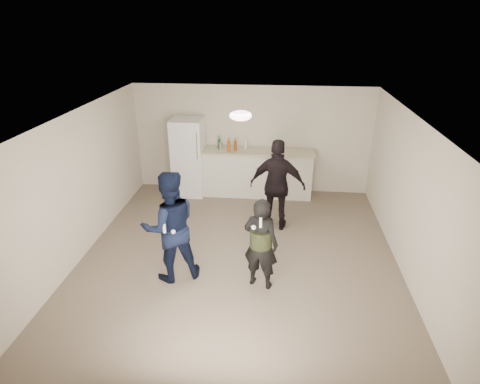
# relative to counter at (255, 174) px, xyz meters

# --- Properties ---
(floor) EXTENTS (6.00, 6.00, 0.00)m
(floor) POSITION_rel_counter_xyz_m (-0.11, -2.67, -0.53)
(floor) COLOR #6B5B4C
(floor) RESTS_ON ground
(ceiling) EXTENTS (6.00, 6.00, 0.00)m
(ceiling) POSITION_rel_counter_xyz_m (-0.11, -2.67, 1.98)
(ceiling) COLOR silver
(ceiling) RESTS_ON wall_back
(wall_back) EXTENTS (6.00, 0.00, 6.00)m
(wall_back) POSITION_rel_counter_xyz_m (-0.11, 0.33, 0.72)
(wall_back) COLOR beige
(wall_back) RESTS_ON floor
(wall_front) EXTENTS (6.00, 0.00, 6.00)m
(wall_front) POSITION_rel_counter_xyz_m (-0.11, -5.67, 0.72)
(wall_front) COLOR beige
(wall_front) RESTS_ON floor
(wall_left) EXTENTS (0.00, 6.00, 6.00)m
(wall_left) POSITION_rel_counter_xyz_m (-2.86, -2.67, 0.72)
(wall_left) COLOR beige
(wall_left) RESTS_ON floor
(wall_right) EXTENTS (0.00, 6.00, 6.00)m
(wall_right) POSITION_rel_counter_xyz_m (2.64, -2.67, 0.72)
(wall_right) COLOR beige
(wall_right) RESTS_ON floor
(counter) EXTENTS (2.60, 0.56, 1.05)m
(counter) POSITION_rel_counter_xyz_m (0.00, 0.00, 0.00)
(counter) COLOR silver
(counter) RESTS_ON floor
(counter_top) EXTENTS (2.68, 0.64, 0.04)m
(counter_top) POSITION_rel_counter_xyz_m (0.00, 0.00, 0.55)
(counter_top) COLOR #B9B28F
(counter_top) RESTS_ON counter
(fridge) EXTENTS (0.70, 0.70, 1.80)m
(fridge) POSITION_rel_counter_xyz_m (-1.55, -0.07, 0.38)
(fridge) COLOR white
(fridge) RESTS_ON floor
(fridge_handle) EXTENTS (0.02, 0.02, 0.60)m
(fridge_handle) POSITION_rel_counter_xyz_m (-1.27, -0.44, 0.78)
(fridge_handle) COLOR #BBBABF
(fridge_handle) RESTS_ON fridge
(ceiling_dome) EXTENTS (0.36, 0.36, 0.16)m
(ceiling_dome) POSITION_rel_counter_xyz_m (-0.11, -2.37, 1.93)
(ceiling_dome) COLOR white
(ceiling_dome) RESTS_ON ceiling
(shaker) EXTENTS (0.08, 0.08, 0.17)m
(shaker) POSITION_rel_counter_xyz_m (-0.80, 0.03, 0.65)
(shaker) COLOR silver
(shaker) RESTS_ON counter_top
(man) EXTENTS (1.10, 1.01, 1.83)m
(man) POSITION_rel_counter_xyz_m (-1.11, -3.38, 0.39)
(man) COLOR #0E1A3D
(man) RESTS_ON floor
(woman) EXTENTS (0.63, 0.50, 1.50)m
(woman) POSITION_rel_counter_xyz_m (0.31, -3.47, 0.23)
(woman) COLOR black
(woman) RESTS_ON floor
(camo_shorts) EXTENTS (0.34, 0.34, 0.28)m
(camo_shorts) POSITION_rel_counter_xyz_m (0.31, -3.47, 0.32)
(camo_shorts) COLOR #2E3A1A
(camo_shorts) RESTS_ON woman
(spectator) EXTENTS (1.12, 0.57, 1.83)m
(spectator) POSITION_rel_counter_xyz_m (0.53, -1.57, 0.39)
(spectator) COLOR black
(spectator) RESTS_ON floor
(remote_man) EXTENTS (0.04, 0.04, 0.15)m
(remote_man) POSITION_rel_counter_xyz_m (-1.11, -3.66, 0.53)
(remote_man) COLOR white
(remote_man) RESTS_ON man
(nunchuk_man) EXTENTS (0.07, 0.07, 0.07)m
(nunchuk_man) POSITION_rel_counter_xyz_m (-0.99, -3.63, 0.45)
(nunchuk_man) COLOR white
(nunchuk_man) RESTS_ON man
(remote_woman) EXTENTS (0.04, 0.04, 0.15)m
(remote_woman) POSITION_rel_counter_xyz_m (0.31, -3.72, 0.72)
(remote_woman) COLOR silver
(remote_woman) RESTS_ON woman
(nunchuk_woman) EXTENTS (0.07, 0.07, 0.07)m
(nunchuk_woman) POSITION_rel_counter_xyz_m (0.21, -3.69, 0.62)
(nunchuk_woman) COLOR white
(nunchuk_woman) RESTS_ON woman
(bottle_cluster) EXTENTS (0.68, 0.30, 0.24)m
(bottle_cluster) POSITION_rel_counter_xyz_m (-0.55, -0.01, 0.67)
(bottle_cluster) COLOR #9D4D16
(bottle_cluster) RESTS_ON counter_top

